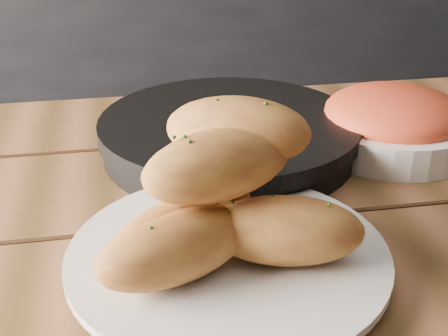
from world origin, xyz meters
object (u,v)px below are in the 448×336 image
Objects in this scene: plate at (228,258)px; bowl at (393,122)px; bread_rolls at (216,202)px; skillet at (231,135)px.

plate is 1.41× the size of bowl.
skillet is (0.06, 0.24, -0.05)m from bread_rolls.
bread_rolls is (-0.01, -0.00, 0.06)m from plate.
bowl is (0.26, 0.22, -0.04)m from bread_rolls.
plate is 0.06m from bread_rolls.
bowl reaches higher than skillet.
plate is at bearing -101.13° from skillet.
plate is 0.25m from skillet.
bread_rolls reaches higher than plate.
skillet is at bearing 175.08° from bowl.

